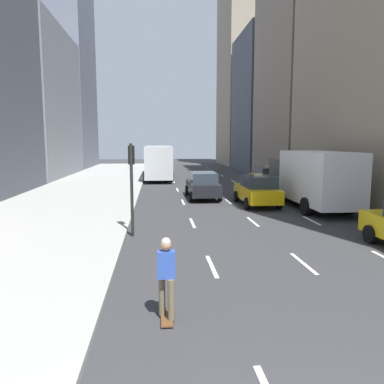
{
  "coord_description": "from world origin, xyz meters",
  "views": [
    {
      "loc": [
        -1.79,
        -2.56,
        3.64
      ],
      "look_at": [
        -0.33,
        12.78,
        1.59
      ],
      "focal_mm": 35.0,
      "sensor_mm": 36.0,
      "label": 1
    }
  ],
  "objects_px": {
    "taxi_second": "(268,178)",
    "traffic_light_pole": "(132,174)",
    "city_bus": "(158,161)",
    "box_truck": "(311,177)",
    "sedan_black_near": "(203,185)",
    "taxi_lead": "(257,190)",
    "skateboarder": "(166,275)"
  },
  "relations": [
    {
      "from": "taxi_second",
      "to": "traffic_light_pole",
      "type": "relative_size",
      "value": 1.22
    },
    {
      "from": "city_bus",
      "to": "box_truck",
      "type": "bearing_deg",
      "value": -65.04
    },
    {
      "from": "sedan_black_near",
      "to": "traffic_light_pole",
      "type": "xyz_separation_m",
      "value": [
        -3.95,
        -9.57,
        1.53
      ]
    },
    {
      "from": "taxi_second",
      "to": "box_truck",
      "type": "height_order",
      "value": "box_truck"
    },
    {
      "from": "taxi_second",
      "to": "city_bus",
      "type": "xyz_separation_m",
      "value": [
        -8.41,
        9.86,
        0.91
      ]
    },
    {
      "from": "taxi_lead",
      "to": "city_bus",
      "type": "xyz_separation_m",
      "value": [
        -5.61,
        17.1,
        0.91
      ]
    },
    {
      "from": "city_bus",
      "to": "skateboarder",
      "type": "bearing_deg",
      "value": -90.01
    },
    {
      "from": "sedan_black_near",
      "to": "city_bus",
      "type": "bearing_deg",
      "value": 101.32
    },
    {
      "from": "box_truck",
      "to": "traffic_light_pole",
      "type": "bearing_deg",
      "value": -149.88
    },
    {
      "from": "skateboarder",
      "to": "taxi_second",
      "type": "bearing_deg",
      "value": 68.09
    },
    {
      "from": "taxi_second",
      "to": "taxi_lead",
      "type": "bearing_deg",
      "value": -111.16
    },
    {
      "from": "box_truck",
      "to": "traffic_light_pole",
      "type": "distance_m",
      "value": 11.06
    },
    {
      "from": "taxi_lead",
      "to": "taxi_second",
      "type": "relative_size",
      "value": 1.0
    },
    {
      "from": "sedan_black_near",
      "to": "box_truck",
      "type": "relative_size",
      "value": 0.58
    },
    {
      "from": "sedan_black_near",
      "to": "city_bus",
      "type": "relative_size",
      "value": 0.42
    },
    {
      "from": "sedan_black_near",
      "to": "box_truck",
      "type": "height_order",
      "value": "box_truck"
    },
    {
      "from": "taxi_lead",
      "to": "traffic_light_pole",
      "type": "height_order",
      "value": "traffic_light_pole"
    },
    {
      "from": "taxi_second",
      "to": "traffic_light_pole",
      "type": "height_order",
      "value": "traffic_light_pole"
    },
    {
      "from": "city_bus",
      "to": "sedan_black_near",
      "type": "bearing_deg",
      "value": -78.68
    },
    {
      "from": "city_bus",
      "to": "taxi_second",
      "type": "bearing_deg",
      "value": -49.54
    },
    {
      "from": "taxi_lead",
      "to": "skateboarder",
      "type": "bearing_deg",
      "value": -112.31
    },
    {
      "from": "city_bus",
      "to": "traffic_light_pole",
      "type": "bearing_deg",
      "value": -92.76
    },
    {
      "from": "traffic_light_pole",
      "to": "city_bus",
      "type": "bearing_deg",
      "value": 87.24
    },
    {
      "from": "taxi_lead",
      "to": "skateboarder",
      "type": "relative_size",
      "value": 2.52
    },
    {
      "from": "sedan_black_near",
      "to": "taxi_lead",
      "type": "bearing_deg",
      "value": -47.45
    },
    {
      "from": "box_truck",
      "to": "skateboarder",
      "type": "xyz_separation_m",
      "value": [
        -8.42,
        -12.72,
        -0.75
      ]
    },
    {
      "from": "box_truck",
      "to": "skateboarder",
      "type": "relative_size",
      "value": 4.81
    },
    {
      "from": "skateboarder",
      "to": "sedan_black_near",
      "type": "bearing_deg",
      "value": 80.44
    },
    {
      "from": "taxi_second",
      "to": "skateboarder",
      "type": "height_order",
      "value": "taxi_second"
    },
    {
      "from": "sedan_black_near",
      "to": "city_bus",
      "type": "distance_m",
      "value": 14.35
    },
    {
      "from": "sedan_black_near",
      "to": "skateboarder",
      "type": "relative_size",
      "value": 2.77
    },
    {
      "from": "taxi_second",
      "to": "box_truck",
      "type": "relative_size",
      "value": 0.52
    }
  ]
}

